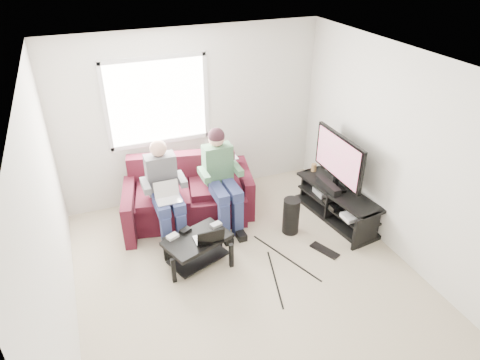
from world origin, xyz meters
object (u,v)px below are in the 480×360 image
at_px(subwoofer, 291,216).
at_px(end_table, 231,177).
at_px(coffee_table, 198,245).
at_px(tv_stand, 337,205).
at_px(tv, 339,159).
at_px(sofa, 189,196).

xyz_separation_m(subwoofer, end_table, (-0.41, 1.31, 0.02)).
height_order(coffee_table, end_table, end_table).
distance_m(tv_stand, tv, 0.73).
bearing_deg(coffee_table, sofa, 79.74).
xyz_separation_m(sofa, subwoofer, (1.21, -0.92, -0.06)).
xyz_separation_m(sofa, coffee_table, (-0.20, -1.08, -0.03)).
bearing_deg(tv_stand, tv, 91.47).
relative_size(sofa, tv_stand, 1.37).
bearing_deg(end_table, subwoofer, -72.57).
bearing_deg(tv, subwoofer, -169.00).
bearing_deg(end_table, sofa, -154.28).
bearing_deg(coffee_table, tv_stand, 5.58).
distance_m(coffee_table, tv, 2.30).
relative_size(tv_stand, end_table, 2.36).
bearing_deg(subwoofer, coffee_table, -173.42).
relative_size(coffee_table, end_table, 1.44).
relative_size(sofa, subwoofer, 3.90).
distance_m(coffee_table, subwoofer, 1.41).
height_order(coffee_table, subwoofer, subwoofer).
bearing_deg(coffee_table, tv, 8.17).
bearing_deg(tv_stand, subwoofer, -176.22).
xyz_separation_m(sofa, tv, (1.99, -0.77, 0.61)).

